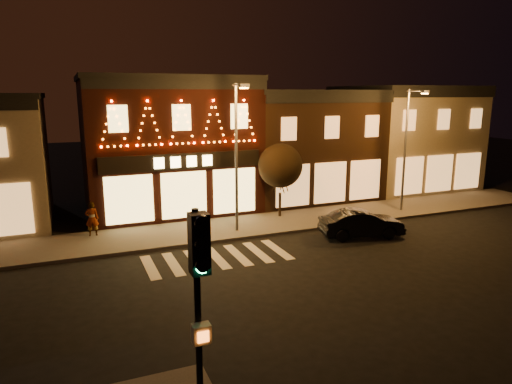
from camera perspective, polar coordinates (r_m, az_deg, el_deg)
ground at (r=17.64m, az=-0.78°, el=-12.33°), size 120.00×120.00×0.00m
sidewalk_far at (r=25.30m, az=-3.28°, el=-4.46°), size 44.00×4.00×0.15m
building_pulp at (r=29.66m, az=-10.90°, el=5.87°), size 10.20×8.34×8.30m
building_right_a at (r=32.95m, az=5.59°, el=5.94°), size 9.20×8.28×7.50m
building_right_b at (r=37.99m, az=17.76°, el=6.48°), size 9.20×8.28×7.80m
traffic_signal_near at (r=8.95m, az=-7.03°, el=-11.62°), size 0.35×0.52×5.07m
streetlamp_mid at (r=23.50m, az=-2.32°, el=5.61°), size 0.50×1.75×7.63m
streetlamp_right at (r=29.27m, az=18.27°, el=6.00°), size 0.48×1.69×7.36m
tree_right at (r=26.79m, az=3.02°, el=3.27°), size 2.58×2.58×4.31m
dark_sedan at (r=24.45m, az=12.92°, el=-3.82°), size 4.50×2.36×1.41m
pedestrian at (r=24.92m, az=-19.63°, el=-3.13°), size 0.67×0.46×1.78m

